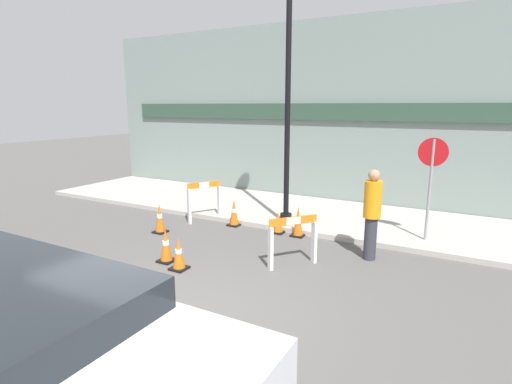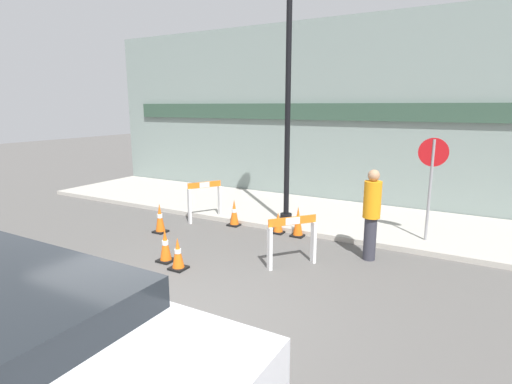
{
  "view_description": "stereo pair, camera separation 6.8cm",
  "coord_description": "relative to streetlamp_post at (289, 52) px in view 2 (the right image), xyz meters",
  "views": [
    {
      "loc": [
        3.46,
        -3.84,
        2.97
      ],
      "look_at": [
        -0.95,
        4.14,
        1.0
      ],
      "focal_mm": 28.0,
      "sensor_mm": 36.0,
      "label": 1
    },
    {
      "loc": [
        3.52,
        -3.8,
        2.97
      ],
      "look_at": [
        -0.95,
        4.14,
        1.0
      ],
      "focal_mm": 28.0,
      "sensor_mm": 36.0,
      "label": 2
    }
  ],
  "objects": [
    {
      "name": "streetlamp_post",
      "position": [
        0.0,
        0.0,
        0.0
      ],
      "size": [
        0.44,
        0.44,
        6.43
      ],
      "color": "black",
      "rests_on": "sidewalk_slab"
    },
    {
      "name": "person_worker",
      "position": [
        2.34,
        -1.13,
        -3.19
      ],
      "size": [
        0.35,
        0.35,
        1.8
      ],
      "rotation": [
        0.0,
        0.0,
        -3.1
      ],
      "color": "#33333D",
      "rests_on": "ground_plane"
    },
    {
      "name": "barricade_1",
      "position": [
        -2.08,
        -0.55,
        -3.6
      ],
      "size": [
        0.59,
        0.84,
        1.05
      ],
      "rotation": [
        0.0,
        0.0,
        10.44
      ],
      "color": "white",
      "rests_on": "ground_plane"
    },
    {
      "name": "traffic_cone_3",
      "position": [
        -1.09,
        -3.18,
        -3.85
      ],
      "size": [
        0.3,
        0.3,
        0.67
      ],
      "color": "black",
      "rests_on": "ground_plane"
    },
    {
      "name": "traffic_cone_2",
      "position": [
        -0.63,
        -3.36,
        -3.88
      ],
      "size": [
        0.3,
        0.3,
        0.61
      ],
      "color": "black",
      "rests_on": "ground_plane"
    },
    {
      "name": "traffic_cone_5",
      "position": [
        -2.45,
        -1.85,
        -3.82
      ],
      "size": [
        0.3,
        0.3,
        0.72
      ],
      "color": "black",
      "rests_on": "ground_plane"
    },
    {
      "name": "stop_sign",
      "position": [
        3.2,
        0.31,
        -2.57
      ],
      "size": [
        0.6,
        0.06,
        2.21
      ],
      "rotation": [
        0.0,
        0.0,
        3.14
      ],
      "color": "gray",
      "rests_on": "sidewalk_slab"
    },
    {
      "name": "ground_plane",
      "position": [
        0.52,
        -4.9,
        -4.17
      ],
      "size": [
        60.0,
        60.0,
        0.0
      ],
      "primitive_type": "plane",
      "color": "#565451"
    },
    {
      "name": "traffic_cone_0",
      "position": [
        -1.21,
        -0.5,
        -3.84
      ],
      "size": [
        0.3,
        0.3,
        0.68
      ],
      "color": "black",
      "rests_on": "ground_plane"
    },
    {
      "name": "storefront_facade",
      "position": [
        0.52,
        3.14,
        -1.42
      ],
      "size": [
        18.0,
        0.22,
        5.5
      ],
      "color": "gray",
      "rests_on": "ground_plane"
    },
    {
      "name": "barricade_0",
      "position": [
        1.15,
        -2.18,
        -3.63
      ],
      "size": [
        0.72,
        0.84,
        0.97
      ],
      "rotation": [
        0.0,
        0.0,
        7.17
      ],
      "color": "white",
      "rests_on": "ground_plane"
    },
    {
      "name": "traffic_cone_1",
      "position": [
        0.54,
        -0.5,
        -3.82
      ],
      "size": [
        0.3,
        0.3,
        0.72
      ],
      "color": "black",
      "rests_on": "ground_plane"
    },
    {
      "name": "sidewalk_slab",
      "position": [
        0.52,
        1.33,
        -4.11
      ],
      "size": [
        18.0,
        3.47,
        0.12
      ],
      "color": "#ADA89E",
      "rests_on": "ground_plane"
    },
    {
      "name": "traffic_cone_4",
      "position": [
        0.03,
        -0.5,
        -3.93
      ],
      "size": [
        0.3,
        0.3,
        0.51
      ],
      "color": "black",
      "rests_on": "ground_plane"
    }
  ]
}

